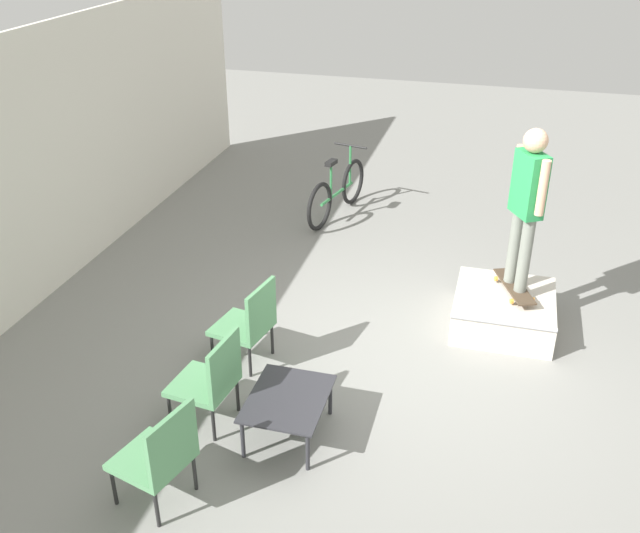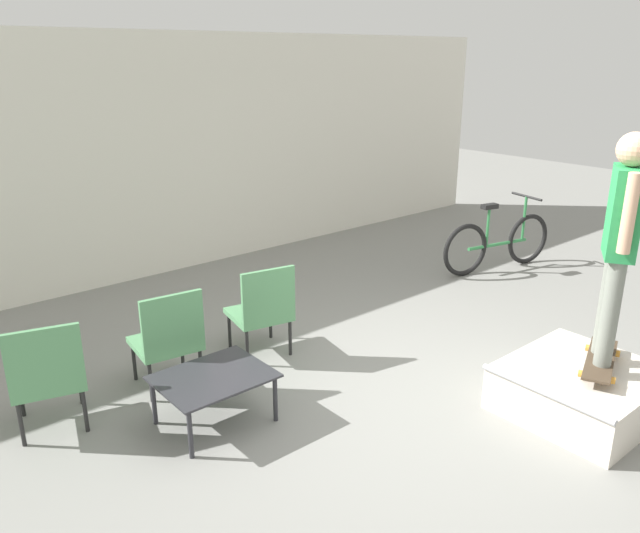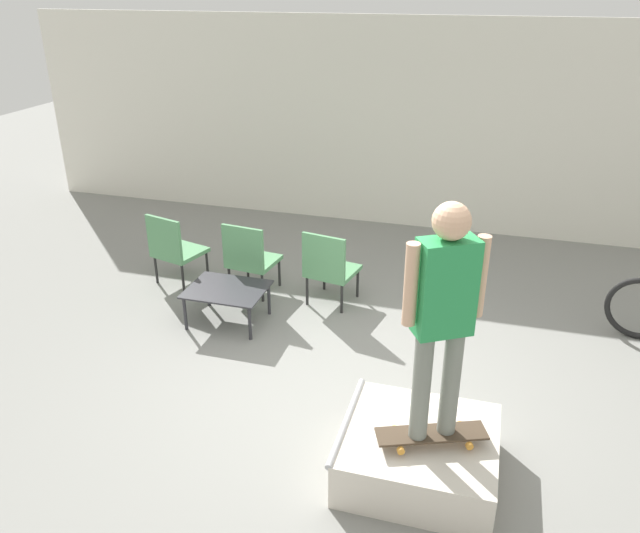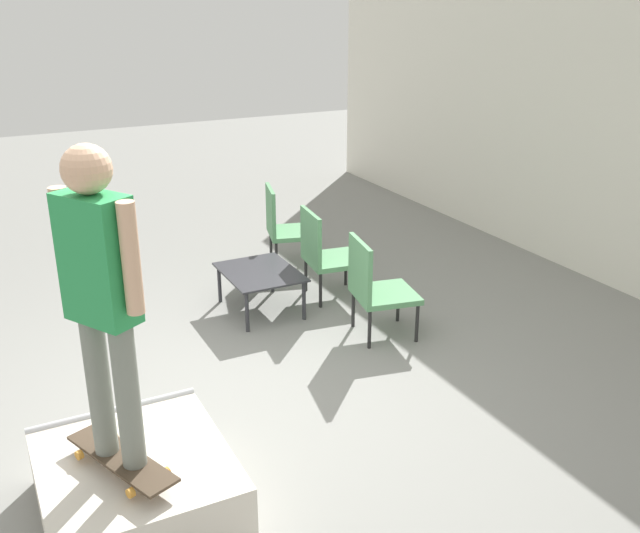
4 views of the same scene
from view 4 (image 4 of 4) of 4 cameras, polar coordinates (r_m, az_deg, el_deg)
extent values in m
plane|color=gray|center=(5.51, -7.52, -10.58)|extent=(24.00, 24.00, 0.00)
cube|color=silver|center=(4.48, -14.44, -16.63)|extent=(1.13, 1.06, 0.37)
cylinder|color=#B7B7BC|center=(4.84, -16.21, -11.02)|extent=(0.05, 1.06, 0.05)
cube|color=#473828|center=(4.24, -15.61, -14.54)|extent=(0.82, 0.48, 0.02)
cylinder|color=gold|center=(4.14, -12.20, -15.78)|extent=(0.06, 0.05, 0.05)
cylinder|color=gold|center=(4.04, -14.91, -17.10)|extent=(0.06, 0.05, 0.05)
cylinder|color=gold|center=(4.49, -16.14, -12.98)|extent=(0.06, 0.05, 0.05)
cylinder|color=gold|center=(4.40, -18.70, -14.09)|extent=(0.06, 0.05, 0.05)
cylinder|color=gray|center=(4.09, -17.26, -9.06)|extent=(0.13, 0.13, 0.84)
cylinder|color=gray|center=(3.94, -15.12, -10.03)|extent=(0.13, 0.13, 0.84)
cube|color=#28934C|center=(3.70, -17.39, 0.57)|extent=(0.43, 0.37, 0.66)
cylinder|color=#D8A884|center=(3.86, -19.81, 1.93)|extent=(0.09, 0.09, 0.56)
cylinder|color=#D8A884|center=(3.51, -14.90, 0.60)|extent=(0.09, 0.09, 0.56)
sphere|color=#D8A884|center=(3.57, -18.18, 7.42)|extent=(0.24, 0.24, 0.24)
cube|color=#2D2D33|center=(6.77, -4.83, -0.44)|extent=(0.84, 0.67, 0.02)
cylinder|color=#2D2D33|center=(7.08, -8.05, -1.37)|extent=(0.04, 0.04, 0.39)
cylinder|color=#2D2D33|center=(6.44, -5.86, -3.63)|extent=(0.04, 0.04, 0.39)
cylinder|color=#2D2D33|center=(7.27, -3.82, -0.61)|extent=(0.04, 0.04, 0.39)
cylinder|color=#2D2D33|center=(6.64, -1.29, -2.72)|extent=(0.04, 0.04, 0.39)
cylinder|color=black|center=(7.81, -0.31, 0.91)|extent=(0.03, 0.03, 0.36)
cylinder|color=black|center=(8.22, -0.91, 1.95)|extent=(0.03, 0.03, 0.36)
cylinder|color=black|center=(7.74, -3.51, 0.68)|extent=(0.03, 0.03, 0.36)
cylinder|color=black|center=(8.15, -3.95, 1.74)|extent=(0.03, 0.03, 0.36)
cube|color=#569360|center=(7.91, -2.19, 2.73)|extent=(0.64, 0.64, 0.05)
cube|color=#569360|center=(7.79, -3.96, 4.52)|extent=(0.51, 0.18, 0.50)
cylinder|color=black|center=(7.05, 3.40, -1.41)|extent=(0.03, 0.03, 0.36)
cylinder|color=black|center=(7.43, 2.07, -0.19)|extent=(0.03, 0.03, 0.36)
cylinder|color=black|center=(6.90, 0.04, -1.89)|extent=(0.03, 0.03, 0.36)
cylinder|color=black|center=(7.29, -1.14, -0.62)|extent=(0.03, 0.03, 0.36)
cube|color=#569360|center=(7.09, 1.11, 0.52)|extent=(0.58, 0.58, 0.05)
cube|color=#569360|center=(6.92, -0.74, 2.40)|extent=(0.52, 0.10, 0.50)
cylinder|color=black|center=(6.29, 7.77, -4.50)|extent=(0.03, 0.03, 0.36)
cylinder|color=black|center=(6.66, 6.27, -2.93)|extent=(0.03, 0.03, 0.36)
cylinder|color=black|center=(6.14, 3.98, -5.02)|extent=(0.03, 0.03, 0.36)
cylinder|color=black|center=(6.51, 2.67, -3.38)|extent=(0.03, 0.03, 0.36)
cube|color=#569360|center=(6.31, 5.24, -2.25)|extent=(0.61, 0.61, 0.05)
cube|color=#569360|center=(6.13, 3.23, -0.16)|extent=(0.52, 0.14, 0.50)
camera|label=1|loc=(10.61, -25.32, 26.88)|focal=40.00mm
camera|label=2|loc=(8.08, -38.71, 15.73)|focal=35.00mm
camera|label=3|loc=(4.54, -74.80, 13.45)|focal=35.00mm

